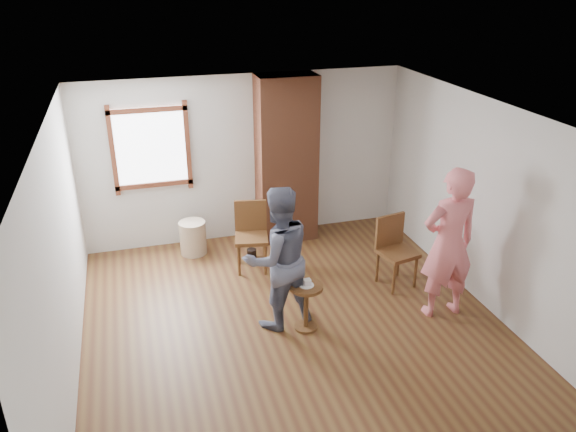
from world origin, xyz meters
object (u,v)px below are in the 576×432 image
object	(u,v)px
dining_chair_right	(394,247)
person_pink	(448,244)
man	(278,258)
side_table	(306,300)
stoneware_crock	(193,238)
dining_chair_left	(251,232)

from	to	relation	value
dining_chair_right	person_pink	bearing A→B (deg)	-85.26
man	side_table	bearing A→B (deg)	132.90
stoneware_crock	person_pink	distance (m)	3.81
dining_chair_left	dining_chair_right	world-z (taller)	dining_chair_left
dining_chair_left	man	distance (m)	1.52
side_table	person_pink	xyz separation A→B (m)	(1.75, -0.15, 0.57)
man	person_pink	world-z (taller)	person_pink
man	dining_chair_left	bearing A→B (deg)	-100.77
dining_chair_left	stoneware_crock	bearing A→B (deg)	151.46
man	person_pink	bearing A→B (deg)	159.19
stoneware_crock	dining_chair_left	world-z (taller)	dining_chair_left
dining_chair_left	man	size ratio (longest dim) A/B	0.55
dining_chair_right	man	bearing A→B (deg)	-176.65
dining_chair_left	dining_chair_right	bearing A→B (deg)	-17.83
side_table	man	distance (m)	0.61
person_pink	stoneware_crock	bearing A→B (deg)	-41.35
dining_chair_right	man	xyz separation A→B (m)	(-1.77, -0.49, 0.35)
dining_chair_right	person_pink	distance (m)	0.99
dining_chair_right	side_table	world-z (taller)	dining_chair_right
stoneware_crock	dining_chair_left	size ratio (longest dim) A/B	0.52
stoneware_crock	dining_chair_left	bearing A→B (deg)	-39.97
stoneware_crock	person_pink	bearing A→B (deg)	-41.70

